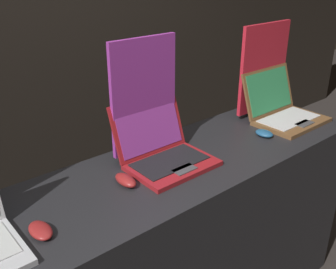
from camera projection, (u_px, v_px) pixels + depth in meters
The scene contains 9 objects.
wall_back at pixel (21, 19), 2.45m from camera, with size 8.00×0.05×2.80m.
display_counter at pixel (168, 256), 1.84m from camera, with size 2.08×0.56×0.95m.
mouse_front at pixel (40, 230), 1.24m from camera, with size 0.06×0.11×0.03m.
laptop_middle at pixel (163, 149), 1.66m from camera, with size 0.35×0.33×0.25m.
mouse_middle at pixel (126, 180), 1.51m from camera, with size 0.06×0.12×0.04m.
promo_stand_middle at pixel (144, 100), 1.67m from camera, with size 0.33×0.07×0.51m.
laptop_back at pixel (282, 109), 2.10m from camera, with size 0.38×0.34×0.26m.
mouse_back at pixel (264, 133), 1.92m from camera, with size 0.07×0.09×0.03m.
promo_stand_back at pixel (263, 71), 2.13m from camera, with size 0.37×0.07×0.49m.
Camera 1 is at (-0.92, -0.82, 1.76)m, focal length 42.00 mm.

